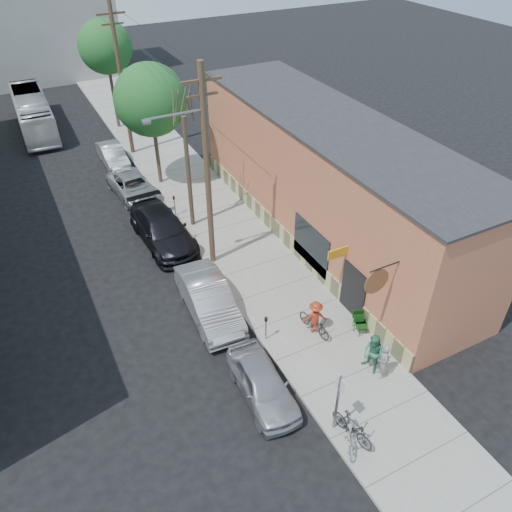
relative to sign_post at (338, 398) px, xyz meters
name	(u,v)px	position (x,y,z in m)	size (l,w,h in m)	color
ground	(211,348)	(-2.35, 5.66, -1.83)	(120.00, 120.00, 0.00)	black
sidewalk	(204,204)	(1.90, 16.66, -1.76)	(4.50, 58.00, 0.15)	gray
cafe_building	(328,182)	(6.64, 10.65, 1.47)	(6.60, 20.20, 6.61)	#B96444
end_cap_building	(11,13)	(-4.35, 47.66, 4.17)	(18.00, 8.00, 12.00)	#9F9E9A
sign_post	(338,398)	(0.00, 0.00, 0.00)	(0.07, 0.45, 2.80)	slate
parking_meter_near	(266,325)	(-0.10, 4.93, -0.85)	(0.14, 0.14, 1.24)	slate
parking_meter_far	(174,203)	(-0.10, 16.14, -0.85)	(0.14, 0.14, 1.24)	slate
utility_pole_near	(206,168)	(0.04, 11.08, 3.58)	(3.57, 0.28, 10.00)	#503A28
utility_pole_far	(121,79)	(0.10, 25.69, 3.51)	(1.80, 0.28, 10.00)	#503A28
tree_bare	(189,174)	(0.45, 14.77, 1.50)	(0.24, 0.24, 6.36)	#44392C
tree_leafy_mid	(150,100)	(0.45, 20.46, 3.70)	(4.30, 4.30, 7.55)	#44392C
tree_leafy_far	(105,47)	(0.45, 30.87, 4.37)	(3.90, 3.90, 8.02)	#44392C
patio_chair_a	(360,320)	(3.85, 3.65, -1.24)	(0.50, 0.50, 0.88)	#0F370F
patio_chair_b	(361,325)	(3.71, 3.40, -1.24)	(0.50, 0.50, 0.88)	#0F370F
patron_grey	(383,361)	(2.98, 1.11, -0.85)	(0.61, 0.40, 1.66)	gray
patron_green	(373,354)	(2.81, 1.52, -0.76)	(0.90, 0.70, 1.85)	#327D5C
cyclist	(315,317)	(1.99, 4.39, -0.87)	(1.04, 0.60, 1.62)	maroon
cyclist_bike	(315,323)	(1.99, 4.39, -1.20)	(0.64, 1.84, 0.97)	#232325
parked_bike_a	(352,427)	(0.32, -0.60, -1.13)	(0.52, 1.83, 1.10)	black
parked_bike_b	(351,436)	(0.14, -0.79, -1.24)	(0.59, 1.68, 0.88)	gray
car_0	(262,383)	(-1.55, 2.52, -1.13)	(1.66, 4.13, 1.41)	#A9A9B1
car_1	(209,300)	(-1.55, 7.64, -0.99)	(1.78, 5.11, 1.68)	#B1B2B9
car_2	(163,229)	(-1.55, 14.01, -1.00)	(2.34, 5.77, 1.67)	black
car_3	(133,187)	(-1.55, 19.71, -1.19)	(2.13, 4.63, 1.29)	#AAAEB1
car_4	(113,155)	(-1.55, 24.59, -1.15)	(1.44, 4.14, 1.36)	#9B9EA2
bus	(33,113)	(-5.44, 33.49, -0.43)	(2.36, 10.09, 2.81)	white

